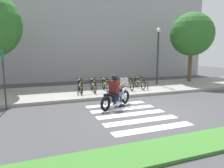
{
  "coord_description": "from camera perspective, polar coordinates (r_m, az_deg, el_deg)",
  "views": [
    {
      "loc": [
        -4.09,
        -6.75,
        2.33
      ],
      "look_at": [
        -0.63,
        2.33,
        0.84
      ],
      "focal_mm": 32.47,
      "sensor_mm": 36.0,
      "label": 1
    }
  ],
  "objects": [
    {
      "name": "ground_plane",
      "position": [
        8.23,
        10.02,
        -7.85
      ],
      "size": [
        48.0,
        48.0,
        0.0
      ],
      "primitive_type": "plane",
      "color": "#424244"
    },
    {
      "name": "grass_median",
      "position": [
        6.03,
        24.99,
        -14.44
      ],
      "size": [
        24.0,
        1.1,
        0.08
      ],
      "primitive_type": "cube",
      "color": "#3D7A2D",
      "rests_on": "ground"
    },
    {
      "name": "sidewalk",
      "position": [
        12.54,
        -1.47,
        -1.62
      ],
      "size": [
        24.0,
        4.4,
        0.15
      ],
      "primitive_type": "cube",
      "color": "gray",
      "rests_on": "ground"
    },
    {
      "name": "crosswalk_stripe_0",
      "position": [
        6.58,
        11.85,
        -12.16
      ],
      "size": [
        2.8,
        0.4,
        0.01
      ],
      "primitive_type": "cube",
      "color": "white",
      "rests_on": "ground"
    },
    {
      "name": "crosswalk_stripe_1",
      "position": [
        7.22,
        8.38,
        -10.14
      ],
      "size": [
        2.8,
        0.4,
        0.01
      ],
      "primitive_type": "cube",
      "color": "white",
      "rests_on": "ground"
    },
    {
      "name": "crosswalk_stripe_2",
      "position": [
        7.9,
        5.52,
        -8.44
      ],
      "size": [
        2.8,
        0.4,
        0.01
      ],
      "primitive_type": "cube",
      "color": "white",
      "rests_on": "ground"
    },
    {
      "name": "crosswalk_stripe_3",
      "position": [
        8.59,
        3.14,
        -6.99
      ],
      "size": [
        2.8,
        0.4,
        0.01
      ],
      "primitive_type": "cube",
      "color": "white",
      "rests_on": "ground"
    },
    {
      "name": "crosswalk_stripe_4",
      "position": [
        9.3,
        1.13,
        -5.74
      ],
      "size": [
        2.8,
        0.4,
        0.01
      ],
      "primitive_type": "cube",
      "color": "white",
      "rests_on": "ground"
    },
    {
      "name": "motorcycle",
      "position": [
        8.79,
        1.24,
        -3.58
      ],
      "size": [
        1.85,
        1.32,
        1.21
      ],
      "color": "black",
      "rests_on": "ground"
    },
    {
      "name": "rider",
      "position": [
        8.65,
        0.95,
        -1.32
      ],
      "size": [
        0.77,
        0.73,
        1.43
      ],
      "color": "#591919",
      "rests_on": "ground"
    },
    {
      "name": "bicycle_0",
      "position": [
        11.36,
        -8.92,
        -0.63
      ],
      "size": [
        0.48,
        1.68,
        0.76
      ],
      "color": "black",
      "rests_on": "sidewalk"
    },
    {
      "name": "bicycle_1",
      "position": [
        11.53,
        -5.3,
        -0.41
      ],
      "size": [
        0.48,
        1.61,
        0.77
      ],
      "color": "black",
      "rests_on": "sidewalk"
    },
    {
      "name": "bicycle_2",
      "position": [
        11.75,
        -1.8,
        -0.25
      ],
      "size": [
        0.48,
        1.66,
        0.75
      ],
      "color": "black",
      "rests_on": "sidewalk"
    },
    {
      "name": "bicycle_3",
      "position": [
        12.02,
        1.55,
        -0.1
      ],
      "size": [
        0.48,
        1.67,
        0.72
      ],
      "color": "black",
      "rests_on": "sidewalk"
    },
    {
      "name": "bicycle_4",
      "position": [
        12.32,
        4.76,
        0.09
      ],
      "size": [
        0.48,
        1.6,
        0.72
      ],
      "color": "black",
      "rests_on": "sidewalk"
    },
    {
      "name": "bicycle_5",
      "position": [
        12.65,
        7.8,
        0.3
      ],
      "size": [
        0.48,
        1.63,
        0.74
      ],
      "color": "black",
      "rests_on": "sidewalk"
    },
    {
      "name": "bike_rack",
      "position": [
        11.36,
        0.88,
        -0.17
      ],
      "size": [
        4.32,
        0.07,
        0.49
      ],
      "color": "#333338",
      "rests_on": "sidewalk"
    },
    {
      "name": "street_lamp",
      "position": [
        14.43,
        12.79,
        8.97
      ],
      "size": [
        0.28,
        0.28,
        3.99
      ],
      "color": "#2D2D33",
      "rests_on": "ground"
    },
    {
      "name": "street_sign",
      "position": [
        9.23,
        -28.3,
        3.86
      ],
      "size": [
        0.06,
        0.44,
        2.5
      ],
      "color": "#2D2D33",
      "rests_on": "ground"
    },
    {
      "name": "tree_near_rack",
      "position": [
        16.76,
        21.55,
        12.86
      ],
      "size": [
        3.21,
        3.21,
        5.32
      ],
      "color": "brown",
      "rests_on": "ground"
    },
    {
      "name": "building_backdrop",
      "position": [
        17.96,
        -7.82,
        15.97
      ],
      "size": [
        24.0,
        1.2,
        9.23
      ],
      "primitive_type": "cube",
      "color": "#9E9E9E",
      "rests_on": "ground"
    }
  ]
}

